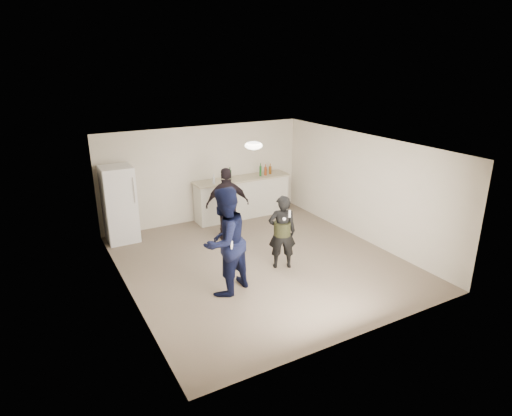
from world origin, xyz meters
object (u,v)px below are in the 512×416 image
counter (242,198)px  fridge (119,204)px  woman (282,232)px  shaker (227,179)px  man (225,242)px  spectator (227,204)px

counter → fridge: fridge is taller
counter → woman: size_ratio=1.67×
fridge → woman: (2.57, -3.01, -0.12)m
shaker → woman: bearing=-93.5°
fridge → woman: fridge is taller
shaker → man: (-1.62, -3.28, -0.17)m
man → counter: bearing=-146.1°
woman → fridge: bearing=-26.4°
woman → shaker: bearing=-70.3°
shaker → woman: (-0.18, -2.93, -0.40)m
counter → fridge: bearing=-178.8°
fridge → spectator: (2.24, -1.14, -0.03)m
fridge → shaker: bearing=-1.7°
man → spectator: size_ratio=1.15×
man → spectator: (1.11, 2.22, -0.13)m
spectator → shaker: bearing=-100.5°
fridge → woman: 3.96m
counter → shaker: bearing=-163.3°
shaker → man: size_ratio=0.08×
fridge → man: 3.55m
fridge → woman: size_ratio=1.16×
counter → man: man is taller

